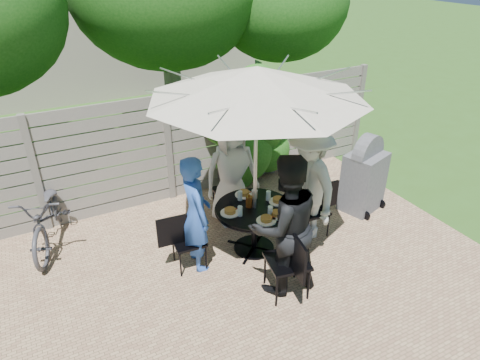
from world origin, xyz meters
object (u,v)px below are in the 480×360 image
chair_right (313,220)px  plate_right (278,201)px  person_front (284,226)px  plate_extra (277,214)px  glass_right (268,196)px  person_left (196,214)px  umbrella (257,83)px  plate_back (244,194)px  person_back (232,172)px  chair_left (188,251)px  syrup_jug (249,202)px  glass_front (270,211)px  chair_back (229,200)px  plate_left (230,212)px  glass_left (240,211)px  bicycle (50,215)px  chair_front (287,274)px  person_right (308,184)px  coffee_cup (255,195)px  glass_back (240,196)px  bbq_grill (364,176)px  plate_front (266,220)px  patio_table (254,220)px

chair_right → plate_right: chair_right is taller
person_front → plate_extra: person_front is taller
glass_right → person_left: bearing=-179.0°
person_left → plate_extra: bearing=-106.5°
umbrella → plate_back: umbrella is taller
person_back → person_front: (-0.13, -1.65, 0.07)m
chair_left → syrup_jug: (0.91, -0.02, 0.53)m
person_back → plate_back: size_ratio=6.59×
person_front → plate_right: size_ratio=7.09×
plate_back → glass_front: glass_front is taller
chair_back → person_back: bearing=-0.8°
plate_left → glass_front: 0.53m
glass_left → bicycle: (-2.23, 1.59, -0.31)m
chair_front → person_right: 1.40m
plate_extra → glass_right: glass_right is taller
plate_extra → glass_front: 0.10m
chair_front → glass_left: bearing=23.0°
glass_front → coffee_cup: bearing=86.1°
chair_right → plate_left: size_ratio=3.22×
glass_back → person_right: bearing=-20.0°
glass_back → glass_right: (0.35, -0.18, 0.00)m
syrup_jug → plate_left: bearing=-175.0°
glass_right → coffee_cup: 0.20m
coffee_cup → bbq_grill: bbq_grill is taller
plate_back → glass_front: 0.63m
plate_back → person_left: bearing=-161.0°
glass_back → coffee_cup: 0.21m
syrup_jug → person_right: bearing=-7.7°
plate_back → bbq_grill: bbq_grill is taller
person_front → glass_back: (-0.02, 1.09, -0.15)m
glass_back → syrup_jug: bearing=-82.4°
person_back → chair_right: 1.41m
chair_left → bbq_grill: 3.07m
chair_back → bbq_grill: size_ratio=0.70×
plate_front → syrup_jug: syrup_jug is taller
syrup_jug → plate_right: bearing=-11.3°
person_front → coffee_cup: 1.07m
plate_extra → chair_front: bearing=-109.7°
coffee_cup → chair_right: bearing=-18.8°
person_right → plate_left: person_right is taller
patio_table → plate_left: 0.43m
patio_table → chair_right: bearing=-4.5°
plate_left → person_right: bearing=-4.5°
chair_right → plate_front: (-0.99, -0.28, 0.48)m
person_left → syrup_jug: size_ratio=10.12×
umbrella → chair_left: size_ratio=3.44×
person_left → plate_left: person_left is taller
patio_table → chair_back: size_ratio=1.26×
chair_left → person_left: person_left is taller
plate_front → plate_extra: bearing=14.0°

